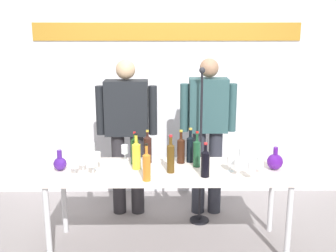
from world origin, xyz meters
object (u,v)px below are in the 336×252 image
object	(u,v)px
wine_bottle_4	(136,154)
wine_glass_left_4	(74,163)
wine_bottle_6	(181,149)
wine_glass_right_1	(243,153)
decanter_blue_left	(60,163)
wine_glass_right_0	(260,162)
wine_glass_left_3	(82,160)
microphone_stand	(200,172)
display_table	(168,176)
presenter_right	(208,128)
wine_bottle_8	(205,162)
wine_glass_left_0	(91,148)
wine_glass_right_4	(237,164)
wine_glass_right_3	(252,167)
wine_glass_right_2	(231,160)
wine_bottle_3	(190,148)
decanter_blue_right	(275,161)
wine_bottle_1	(135,150)
presenter_left	(127,127)
wine_bottle_7	(147,166)
wine_bottle_2	(171,157)
wine_glass_left_2	(92,162)
wine_glass_left_1	(125,150)
wine_glass_left_5	(97,157)
wine_bottle_0	(197,152)
wine_bottle_5	(148,148)

from	to	relation	value
wine_bottle_4	wine_glass_left_4	world-z (taller)	wine_bottle_4
wine_bottle_6	wine_glass_right_1	size ratio (longest dim) A/B	2.11
decanter_blue_left	wine_glass_right_0	distance (m)	1.73
wine_bottle_4	wine_glass_right_0	bearing A→B (deg)	-7.71
wine_glass_left_3	microphone_stand	bearing A→B (deg)	27.73
wine_glass_left_4	display_table	bearing A→B (deg)	9.11
presenter_right	wine_bottle_8	xyz separation A→B (m)	(-0.11, -0.91, -0.07)
wine_glass_left_0	wine_glass_right_4	bearing A→B (deg)	-18.66
wine_glass_left_4	wine_glass_right_3	distance (m)	1.48
display_table	decanter_blue_left	xyz separation A→B (m)	(-0.95, -0.01, 0.13)
display_table	wine_glass_right_2	bearing A→B (deg)	-6.31
wine_bottle_3	wine_glass_right_4	bearing A→B (deg)	-43.59
decanter_blue_right	wine_bottle_1	distance (m)	1.26
decanter_blue_right	wine_glass_right_3	bearing A→B (deg)	-136.65
wine_glass_right_4	presenter_left	bearing A→B (deg)	138.54
wine_glass_left_3	wine_glass_right_3	bearing A→B (deg)	-7.74
wine_bottle_7	wine_glass_right_0	distance (m)	0.97
wine_glass_right_0	wine_bottle_2	bearing A→B (deg)	176.10
wine_bottle_4	wine_bottle_7	size ratio (longest dim) A/B	1.03
decanter_blue_right	wine_bottle_8	bearing A→B (deg)	-164.82
wine_glass_left_0	wine_glass_right_3	world-z (taller)	wine_glass_left_0
presenter_left	wine_glass_left_2	bearing A→B (deg)	-103.98
wine_bottle_4	wine_glass_right_3	distance (m)	1.00
presenter_left	microphone_stand	world-z (taller)	presenter_left
wine_bottle_4	wine_glass_left_4	bearing A→B (deg)	-164.65
presenter_right	wine_glass_right_4	distance (m)	0.91
wine_glass_right_3	wine_glass_left_2	bearing A→B (deg)	175.18
decanter_blue_left	wine_bottle_1	size ratio (longest dim) A/B	0.61
wine_glass_left_1	wine_glass_right_1	world-z (taller)	wine_glass_left_1
wine_bottle_1	wine_glass_left_2	distance (m)	0.45
wine_bottle_6	wine_glass_left_3	xyz separation A→B (m)	(-0.86, -0.23, -0.02)
presenter_right	wine_glass_left_5	distance (m)	1.28
wine_glass_right_4	microphone_stand	bearing A→B (deg)	110.79
presenter_left	wine_glass_right_0	size ratio (longest dim) A/B	10.93
presenter_right	wine_bottle_7	size ratio (longest dim) A/B	5.29
wine_bottle_7	wine_bottle_8	xyz separation A→B (m)	(0.49, 0.09, -0.00)
decanter_blue_left	wine_bottle_0	distance (m)	1.21
wine_bottle_6	presenter_right	bearing A→B (deg)	61.33
wine_bottle_1	wine_bottle_3	xyz separation A→B (m)	(0.51, 0.05, 0.00)
wine_bottle_5	decanter_blue_right	bearing A→B (deg)	-10.07
wine_glass_left_1	wine_glass_right_4	distance (m)	1.06
decanter_blue_right	presenter_left	world-z (taller)	presenter_left
wine_glass_right_3	microphone_stand	bearing A→B (deg)	114.96
decanter_blue_right	wine_bottle_6	size ratio (longest dim) A/B	0.65
presenter_left	presenter_right	bearing A→B (deg)	-0.00
wine_glass_right_4	wine_glass_right_3	bearing A→B (deg)	-43.60
wine_glass_left_5	wine_glass_right_2	size ratio (longest dim) A/B	1.15
display_table	decanter_blue_right	xyz separation A→B (m)	(0.94, -0.01, 0.14)
presenter_right	wine_bottle_6	size ratio (longest dim) A/B	5.35
presenter_left	wine_bottle_7	distance (m)	1.03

